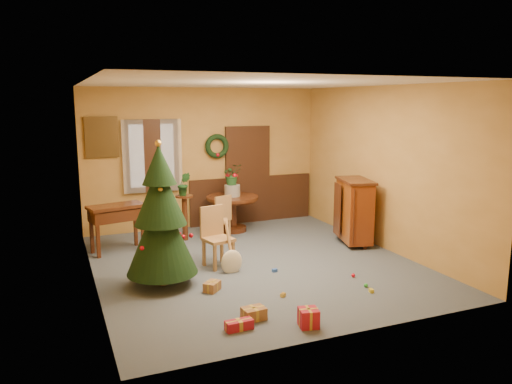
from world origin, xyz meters
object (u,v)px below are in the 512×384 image
chair_near (216,234)px  writing_desk (117,216)px  sideboard (354,210)px  dining_table (232,207)px  christmas_tree (161,218)px

chair_near → writing_desk: size_ratio=0.94×
chair_near → sideboard: size_ratio=0.79×
writing_desk → sideboard: 4.29m
writing_desk → sideboard: bearing=-15.9°
dining_table → writing_desk: bearing=-166.6°
christmas_tree → sideboard: 3.83m
writing_desk → dining_table: bearing=13.4°
chair_near → christmas_tree: 1.22m
chair_near → dining_table: bearing=63.1°
christmas_tree → sideboard: christmas_tree is taller
chair_near → sideboard: (2.76, 0.20, 0.13)m
dining_table → chair_near: (-0.98, -1.94, 0.01)m
dining_table → christmas_tree: (-1.97, -2.48, 0.49)m
chair_near → writing_desk: 1.95m
dining_table → christmas_tree: size_ratio=0.50×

